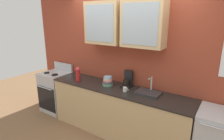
% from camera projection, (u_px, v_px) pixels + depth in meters
% --- Properties ---
extents(ground_plane, '(10.00, 10.00, 0.00)m').
position_uv_depth(ground_plane, '(117.00, 133.00, 3.56)').
color(ground_plane, brown).
extents(back_wall_unit, '(4.65, 0.41, 2.76)m').
position_uv_depth(back_wall_unit, '(127.00, 52.00, 3.39)').
color(back_wall_unit, '#993D28').
rests_on(back_wall_unit, ground_plane).
extents(counter, '(2.67, 0.62, 0.91)m').
position_uv_depth(counter, '(117.00, 111.00, 3.44)').
color(counter, tan).
rests_on(counter, ground_plane).
extents(stove_range, '(0.60, 0.61, 1.09)m').
position_uv_depth(stove_range, '(56.00, 91.00, 4.32)').
color(stove_range, silver).
rests_on(stove_range, ground_plane).
extents(sink_faucet, '(0.40, 0.28, 0.26)m').
position_uv_depth(sink_faucet, '(148.00, 92.00, 3.07)').
color(sink_faucet, '#2D2D30').
rests_on(sink_faucet, counter).
extents(bowl_stack, '(0.19, 0.19, 0.17)m').
position_uv_depth(bowl_stack, '(108.00, 81.00, 3.43)').
color(bowl_stack, '#669972').
rests_on(bowl_stack, counter).
extents(vase, '(0.08, 0.08, 0.28)m').
position_uv_depth(vase, '(78.00, 74.00, 3.63)').
color(vase, '#B21E1E').
rests_on(vase, counter).
extents(cup_near_sink, '(0.10, 0.07, 0.08)m').
position_uv_depth(cup_near_sink, '(125.00, 89.00, 3.15)').
color(cup_near_sink, silver).
rests_on(cup_near_sink, counter).
extents(coffee_maker, '(0.17, 0.20, 0.29)m').
position_uv_depth(coffee_maker, '(127.00, 81.00, 3.37)').
color(coffee_maker, black).
rests_on(coffee_maker, counter).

